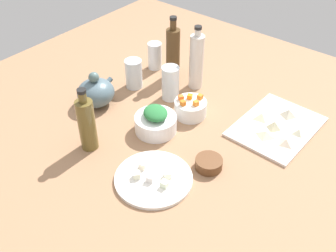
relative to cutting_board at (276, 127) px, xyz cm
name	(u,v)px	position (x,y,z in cm)	size (l,w,h in cm)	color
tabletop	(168,140)	(-29.43, 27.85, -2.00)	(190.00, 190.00, 3.00)	#996F4F
cutting_board	(276,127)	(0.00, 0.00, 0.00)	(33.82, 25.30, 1.00)	silver
plate_tofu	(154,178)	(-48.72, 18.03, 0.10)	(25.03, 25.03, 1.20)	white
bowl_greens	(156,124)	(-29.38, 33.60, 2.63)	(15.28, 15.28, 6.27)	white
bowl_carrots	(190,108)	(-13.93, 29.46, 2.63)	(12.30, 12.30, 6.27)	white
bowl_small_side	(209,163)	(-32.97, 7.69, 1.26)	(9.05, 9.05, 3.51)	brown
teapot	(96,92)	(-31.46, 62.68, 5.06)	(16.47, 14.34, 14.42)	#4C626D
bottle_0	(87,124)	(-50.60, 45.70, 9.66)	(5.99, 5.99, 23.89)	brown
bottle_1	(196,61)	(3.67, 39.91, 11.59)	(5.83, 5.83, 27.26)	silver
bottle_2	(173,52)	(3.84, 52.29, 11.19)	(5.87, 5.87, 27.56)	#4D351B
drinking_glass_0	(170,83)	(-9.73, 42.64, 6.57)	(6.98, 6.98, 14.14)	white
drinking_glass_1	(155,56)	(4.43, 63.06, 5.54)	(6.20, 6.20, 12.07)	white
drinking_glass_2	(134,74)	(-12.79, 59.80, 5.68)	(7.08, 7.08, 12.36)	white
carrot_cube_0	(190,97)	(-12.61, 30.93, 6.67)	(1.80, 1.80, 1.80)	orange
carrot_cube_1	(183,103)	(-17.48, 30.46, 6.67)	(1.80, 1.80, 1.80)	orange
carrot_cube_2	(199,97)	(-10.26, 28.09, 6.67)	(1.80, 1.80, 1.80)	orange
carrot_cube_3	(196,103)	(-14.55, 26.62, 6.67)	(1.80, 1.80, 1.80)	orange
carrot_cube_4	(181,98)	(-15.19, 33.12, 6.67)	(1.80, 1.80, 1.80)	orange
chopped_greens_mound	(156,113)	(-29.38, 33.60, 7.55)	(10.06, 8.53, 3.57)	#297238
tofu_cube_0	(168,175)	(-45.87, 14.62, 1.80)	(2.20, 2.20, 2.20)	white
tofu_cube_1	(165,184)	(-49.52, 12.81, 1.80)	(2.20, 2.20, 2.20)	#E4F1CE
tofu_cube_2	(137,175)	(-52.19, 22.10, 1.80)	(2.20, 2.20, 2.20)	#EDECCA
tofu_cube_3	(143,165)	(-47.70, 23.45, 1.80)	(2.20, 2.20, 2.20)	#F3E3CD
tofu_cube_4	(150,178)	(-50.55, 17.83, 1.80)	(2.20, 2.20, 2.20)	white
dumpling_0	(289,113)	(7.92, -0.54, 2.02)	(4.71, 4.46, 3.04)	beige
dumpling_1	(266,134)	(-7.99, 0.42, 1.52)	(5.44, 5.27, 2.04)	beige
dumpling_2	(262,116)	(0.41, 6.59, 1.60)	(5.36, 5.32, 2.19)	beige
dumpling_3	(299,132)	(0.63, -8.20, 1.54)	(4.10, 3.69, 2.08)	beige
dumpling_4	(286,142)	(-7.29, -7.09, 1.55)	(4.77, 4.22, 2.09)	beige
dumpling_5	(274,125)	(-2.32, 0.11, 2.10)	(4.02, 3.93, 3.19)	beige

